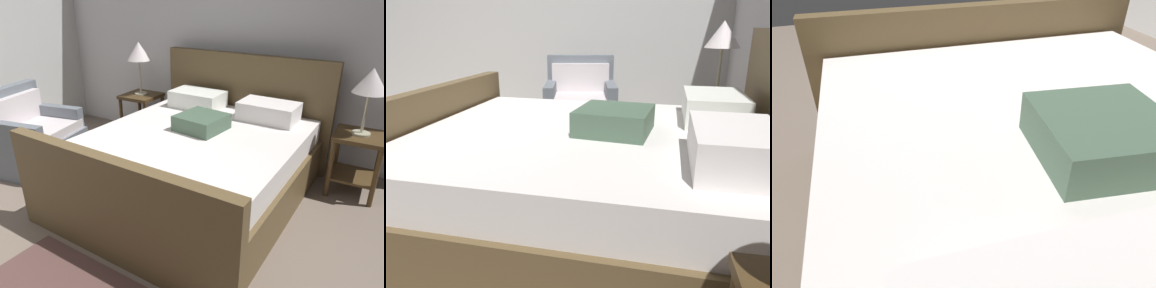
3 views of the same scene
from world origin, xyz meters
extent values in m
cube|color=#79695C|center=(0.00, 0.00, -0.01)|extent=(4.92, 5.37, 0.02)
cube|color=silver|center=(0.00, 2.75, 1.38)|extent=(5.04, 0.12, 2.76)
cube|color=brown|center=(0.20, 1.43, 0.20)|extent=(1.91, 2.09, 0.40)
cube|color=brown|center=(0.25, 2.48, 0.59)|extent=(1.94, 0.19, 1.19)
cube|color=brown|center=(0.16, 0.37, 0.41)|extent=(1.94, 0.19, 0.82)
cube|color=white|center=(0.20, 1.43, 0.51)|extent=(1.83, 2.03, 0.22)
cube|color=white|center=(-0.17, 2.17, 0.71)|extent=(0.58, 0.38, 0.18)
cube|color=white|center=(0.65, 2.14, 0.71)|extent=(0.58, 0.38, 0.18)
cube|color=#48614D|center=(0.19, 1.58, 0.69)|extent=(0.45, 0.45, 0.14)
cube|color=#48331B|center=(1.49, 2.23, 0.58)|extent=(0.44, 0.44, 0.04)
cube|color=#48331B|center=(1.49, 2.23, 0.18)|extent=(0.40, 0.40, 0.02)
cylinder|color=#48331B|center=(1.30, 2.04, 0.28)|extent=(0.04, 0.04, 0.56)
cylinder|color=#48331B|center=(1.68, 2.04, 0.28)|extent=(0.04, 0.04, 0.56)
cylinder|color=#48331B|center=(1.30, 2.42, 0.28)|extent=(0.04, 0.04, 0.56)
cylinder|color=#48331B|center=(1.68, 2.42, 0.28)|extent=(0.04, 0.04, 0.56)
cylinder|color=#B7B293|center=(1.49, 2.23, 0.61)|extent=(0.16, 0.16, 0.02)
cylinder|color=#B7B293|center=(1.49, 2.23, 0.80)|extent=(0.02, 0.02, 0.37)
cone|color=silver|center=(1.49, 2.23, 1.09)|extent=(0.29, 0.29, 0.22)
cube|color=#48331B|center=(-1.08, 2.34, 0.58)|extent=(0.44, 0.44, 0.04)
cube|color=#48331B|center=(-1.08, 2.34, 0.18)|extent=(0.40, 0.40, 0.02)
cylinder|color=#48331B|center=(-1.27, 2.15, 0.28)|extent=(0.04, 0.04, 0.56)
cylinder|color=#48331B|center=(-0.89, 2.15, 0.28)|extent=(0.04, 0.04, 0.56)
cylinder|color=#48331B|center=(-1.27, 2.53, 0.28)|extent=(0.04, 0.04, 0.56)
cylinder|color=#48331B|center=(-0.89, 2.53, 0.28)|extent=(0.04, 0.04, 0.56)
cylinder|color=#B7B293|center=(-1.08, 2.34, 0.61)|extent=(0.16, 0.16, 0.02)
cylinder|color=#B7B293|center=(-1.08, 2.34, 0.82)|extent=(0.02, 0.02, 0.41)
cone|color=silver|center=(-1.08, 2.34, 1.14)|extent=(0.29, 0.29, 0.22)
cube|color=slate|center=(-1.48, 1.07, 0.21)|extent=(0.84, 0.84, 0.42)
cube|color=silver|center=(-1.48, 1.07, 0.47)|extent=(0.77, 0.77, 0.10)
cube|color=slate|center=(-1.79, 1.02, 0.66)|extent=(0.25, 0.73, 0.48)
cube|color=silver|center=(-1.70, 1.03, 0.64)|extent=(0.21, 0.62, 0.36)
cube|color=slate|center=(-1.43, 0.77, 0.53)|extent=(0.66, 0.22, 0.22)
cube|color=slate|center=(-1.54, 1.38, 0.53)|extent=(0.66, 0.22, 0.22)
camera|label=1|loc=(1.61, -1.09, 1.78)|focal=32.65mm
camera|label=2|loc=(2.21, 1.76, 1.20)|focal=34.04mm
camera|label=3|loc=(0.91, 2.34, 1.30)|focal=33.40mm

